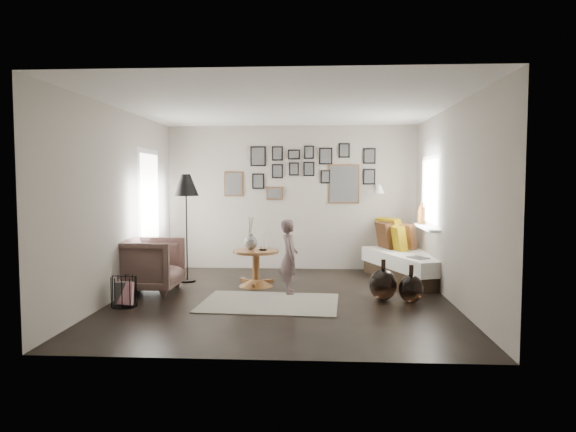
# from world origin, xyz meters

# --- Properties ---
(ground) EXTENTS (4.80, 4.80, 0.00)m
(ground) POSITION_xyz_m (0.00, 0.00, 0.00)
(ground) COLOR black
(ground) RESTS_ON ground
(wall_back) EXTENTS (4.50, 0.00, 4.50)m
(wall_back) POSITION_xyz_m (0.00, 2.40, 1.30)
(wall_back) COLOR #A0988C
(wall_back) RESTS_ON ground
(wall_front) EXTENTS (4.50, 0.00, 4.50)m
(wall_front) POSITION_xyz_m (0.00, -2.40, 1.30)
(wall_front) COLOR #A0988C
(wall_front) RESTS_ON ground
(wall_left) EXTENTS (0.00, 4.80, 4.80)m
(wall_left) POSITION_xyz_m (-2.25, 0.00, 1.30)
(wall_left) COLOR #A0988C
(wall_left) RESTS_ON ground
(wall_right) EXTENTS (0.00, 4.80, 4.80)m
(wall_right) POSITION_xyz_m (2.25, 0.00, 1.30)
(wall_right) COLOR #A0988C
(wall_right) RESTS_ON ground
(ceiling) EXTENTS (4.80, 4.80, 0.00)m
(ceiling) POSITION_xyz_m (0.00, 0.00, 2.60)
(ceiling) COLOR white
(ceiling) RESTS_ON wall_back
(door_left) EXTENTS (0.00, 2.14, 2.14)m
(door_left) POSITION_xyz_m (-2.23, 1.20, 1.05)
(door_left) COLOR white
(door_left) RESTS_ON wall_left
(window_right) EXTENTS (0.15, 1.32, 1.30)m
(window_right) POSITION_xyz_m (2.18, 1.34, 0.93)
(window_right) COLOR white
(window_right) RESTS_ON wall_right
(gallery_wall) EXTENTS (2.74, 0.03, 1.08)m
(gallery_wall) POSITION_xyz_m (0.29, 2.38, 1.74)
(gallery_wall) COLOR brown
(gallery_wall) RESTS_ON wall_back
(wall_sconce) EXTENTS (0.18, 0.36, 0.16)m
(wall_sconce) POSITION_xyz_m (1.55, 2.13, 1.46)
(wall_sconce) COLOR white
(wall_sconce) RESTS_ON wall_back
(rug) EXTENTS (1.85, 1.35, 0.01)m
(rug) POSITION_xyz_m (-0.15, -0.27, 0.01)
(rug) COLOR beige
(rug) RESTS_ON ground
(pedestal_table) EXTENTS (0.71, 0.71, 0.55)m
(pedestal_table) POSITION_xyz_m (-0.46, 0.82, 0.26)
(pedestal_table) COLOR brown
(pedestal_table) RESTS_ON ground
(vase) EXTENTS (0.20, 0.20, 0.50)m
(vase) POSITION_xyz_m (-0.54, 0.84, 0.71)
(vase) COLOR black
(vase) RESTS_ON pedestal_table
(candles) EXTENTS (0.12, 0.12, 0.26)m
(candles) POSITION_xyz_m (-0.35, 0.82, 0.68)
(candles) COLOR black
(candles) RESTS_ON pedestal_table
(daybed) EXTENTS (1.47, 2.11, 0.96)m
(daybed) POSITION_xyz_m (2.00, 1.53, 0.29)
(daybed) COLOR black
(daybed) RESTS_ON ground
(magazine_on_daybed) EXTENTS (0.34, 0.36, 0.02)m
(magazine_on_daybed) POSITION_xyz_m (2.00, 0.88, 0.45)
(magazine_on_daybed) COLOR black
(magazine_on_daybed) RESTS_ON daybed
(armchair) EXTENTS (0.88, 0.85, 0.78)m
(armchair) POSITION_xyz_m (-1.95, 0.35, 0.39)
(armchair) COLOR brown
(armchair) RESTS_ON ground
(armchair_cushion) EXTENTS (0.37, 0.38, 0.16)m
(armchair_cushion) POSITION_xyz_m (-1.92, 0.40, 0.48)
(armchair_cushion) COLOR white
(armchair_cushion) RESTS_ON armchair
(floor_lamp) EXTENTS (0.40, 0.40, 1.71)m
(floor_lamp) POSITION_xyz_m (-1.60, 1.10, 1.48)
(floor_lamp) COLOR black
(floor_lamp) RESTS_ON ground
(magazine_basket) EXTENTS (0.34, 0.34, 0.39)m
(magazine_basket) POSITION_xyz_m (-2.00, -0.54, 0.19)
(magazine_basket) COLOR black
(magazine_basket) RESTS_ON ground
(demijohn_large) EXTENTS (0.37, 0.37, 0.55)m
(demijohn_large) POSITION_xyz_m (1.36, -0.02, 0.21)
(demijohn_large) COLOR black
(demijohn_large) RESTS_ON ground
(demijohn_small) EXTENTS (0.33, 0.33, 0.50)m
(demijohn_small) POSITION_xyz_m (1.71, -0.14, 0.19)
(demijohn_small) COLOR black
(demijohn_small) RESTS_ON ground
(child) EXTENTS (0.32, 0.43, 1.06)m
(child) POSITION_xyz_m (0.08, 0.32, 0.53)
(child) COLOR #604C4C
(child) RESTS_ON ground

